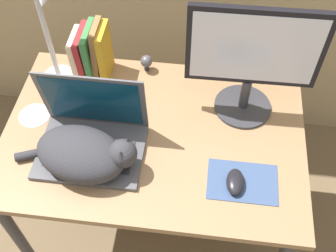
% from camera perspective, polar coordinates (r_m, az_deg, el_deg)
% --- Properties ---
extents(desk, '(1.12, 0.75, 0.75)m').
position_cam_1_polar(desk, '(1.63, -1.89, -2.79)').
color(desk, '#93704C').
rests_on(desk, ground_plane).
extents(laptop, '(0.37, 0.28, 0.29)m').
position_cam_1_polar(laptop, '(1.51, -10.30, -1.38)').
color(laptop, '#4C4C51').
rests_on(laptop, desk).
extents(cat, '(0.44, 0.27, 0.15)m').
position_cam_1_polar(cat, '(1.44, -11.30, -3.72)').
color(cat, '#333338').
rests_on(cat, desk).
extents(external_monitor, '(0.46, 0.22, 0.46)m').
position_cam_1_polar(external_monitor, '(1.48, 11.39, 8.86)').
color(external_monitor, '#333338').
rests_on(external_monitor, desk).
extents(mousepad, '(0.24, 0.16, 0.00)m').
position_cam_1_polar(mousepad, '(1.47, 10.05, -7.44)').
color(mousepad, '#384C75').
rests_on(mousepad, desk).
extents(computer_mouse, '(0.06, 0.10, 0.03)m').
position_cam_1_polar(computer_mouse, '(1.44, 9.09, -7.47)').
color(computer_mouse, black).
rests_on(computer_mouse, mousepad).
extents(book_row, '(0.14, 0.16, 0.25)m').
position_cam_1_polar(book_row, '(1.72, -10.33, 9.71)').
color(book_row, beige).
rests_on(book_row, desk).
extents(desk_lamp, '(0.17, 0.17, 0.51)m').
position_cam_1_polar(desk_lamp, '(1.55, -16.06, 14.30)').
color(desk_lamp, silver).
rests_on(desk_lamp, desk).
extents(webcam, '(0.05, 0.05, 0.07)m').
position_cam_1_polar(webcam, '(1.75, -2.94, 8.70)').
color(webcam, '#232328').
rests_on(webcam, desk).
extents(cd_disc, '(0.12, 0.12, 0.00)m').
position_cam_1_polar(cd_disc, '(1.69, -17.62, 1.38)').
color(cd_disc, silver).
rests_on(cd_disc, desk).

